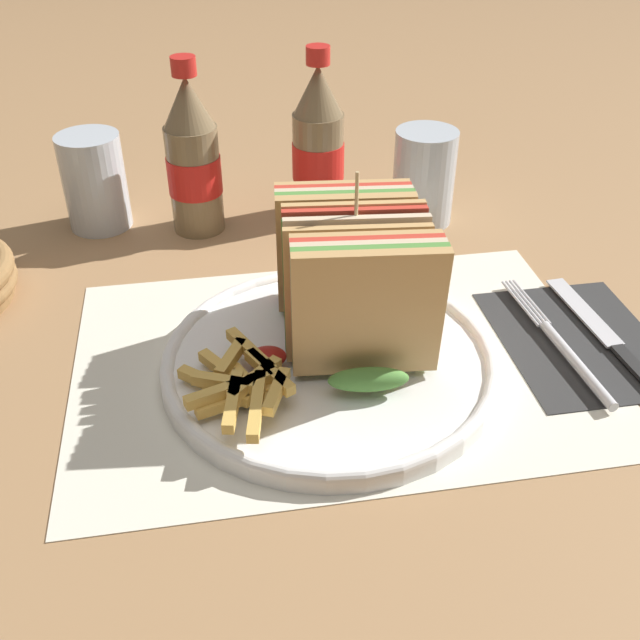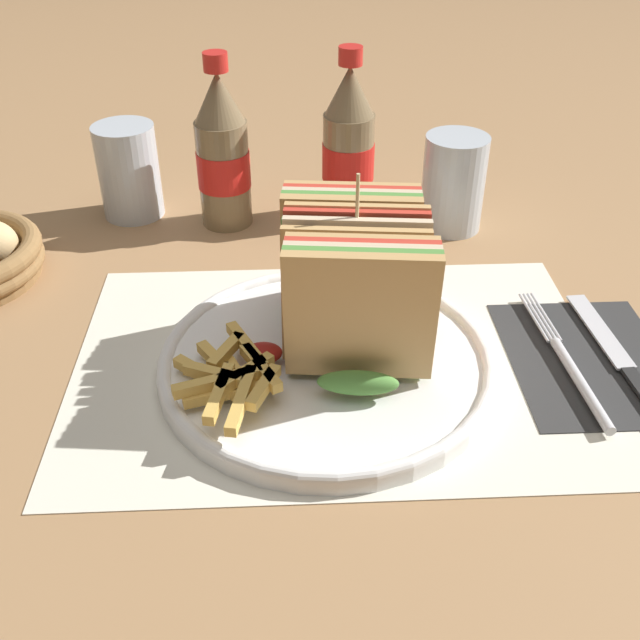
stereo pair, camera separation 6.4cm
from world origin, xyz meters
The scene contains 13 objects.
ground_plane centered at (0.00, 0.00, 0.00)m, with size 4.00×4.00×0.00m, color #9E754C.
placemat centered at (0.01, 0.00, 0.00)m, with size 0.46×0.32×0.00m.
plate_main centered at (0.00, -0.01, 0.01)m, with size 0.29×0.29×0.02m.
club_sandwich centered at (0.02, 0.01, 0.08)m, with size 0.12×0.18×0.16m.
fries_pile centered at (-0.08, -0.05, 0.03)m, with size 0.09×0.14×0.02m.
ketchup_blob centered at (-0.05, -0.02, 0.03)m, with size 0.03×0.03×0.01m.
napkin centered at (0.23, -0.01, 0.00)m, with size 0.14×0.18×0.00m.
fork centered at (0.21, -0.03, 0.01)m, with size 0.02×0.20×0.01m.
knife centered at (0.26, -0.01, 0.01)m, with size 0.03×0.19×0.00m.
coke_bottle_near centered at (-0.10, 0.27, 0.08)m, with size 0.06×0.06×0.19m.
coke_bottle_far centered at (0.04, 0.29, 0.08)m, with size 0.06×0.06×0.19m.
glass_near centered at (0.16, 0.25, 0.05)m, with size 0.07×0.07×0.11m.
glass_far centered at (-0.21, 0.30, 0.05)m, with size 0.07×0.07×0.11m.
Camera 2 is at (-0.03, -0.52, 0.41)m, focal length 42.00 mm.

